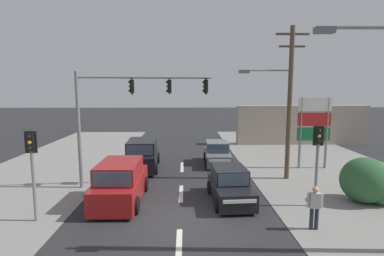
{
  "coord_description": "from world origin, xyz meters",
  "views": [
    {
      "loc": [
        0.22,
        -11.22,
        5.15
      ],
      "look_at": [
        0.56,
        4.0,
        3.13
      ],
      "focal_mm": 28.0,
      "sensor_mm": 36.0,
      "label": 1
    }
  ],
  "objects_px": {
    "pedestal_signal_left_kerb": "(32,161)",
    "suv_oncoming_mid": "(121,183)",
    "pedestrian_at_kerb": "(315,205)",
    "suv_oncoming_near": "(142,155)",
    "hatchback_receding_far": "(217,154)",
    "pedestal_signal_right_kerb": "(318,152)",
    "utility_pole_midground_right": "(287,98)",
    "traffic_signal_mast": "(126,104)",
    "hatchback_crossing_left": "(230,186)",
    "shopping_plaza_sign": "(314,123)"
  },
  "relations": [
    {
      "from": "traffic_signal_mast",
      "to": "pedestrian_at_kerb",
      "type": "relative_size",
      "value": 4.21
    },
    {
      "from": "utility_pole_midground_right",
      "to": "suv_oncoming_mid",
      "type": "relative_size",
      "value": 1.87
    },
    {
      "from": "pedestal_signal_left_kerb",
      "to": "hatchback_receding_far",
      "type": "relative_size",
      "value": 0.97
    },
    {
      "from": "traffic_signal_mast",
      "to": "pedestrian_at_kerb",
      "type": "xyz_separation_m",
      "value": [
        7.75,
        -5.11,
        -3.43
      ]
    },
    {
      "from": "pedestal_signal_left_kerb",
      "to": "hatchback_crossing_left",
      "type": "distance_m",
      "value": 8.31
    },
    {
      "from": "utility_pole_midground_right",
      "to": "pedestal_signal_left_kerb",
      "type": "height_order",
      "value": "utility_pole_midground_right"
    },
    {
      "from": "hatchback_receding_far",
      "to": "pedestrian_at_kerb",
      "type": "xyz_separation_m",
      "value": [
        2.51,
        -9.73,
        0.22
      ]
    },
    {
      "from": "suv_oncoming_mid",
      "to": "pedestrian_at_kerb",
      "type": "distance_m",
      "value": 8.19
    },
    {
      "from": "suv_oncoming_near",
      "to": "pedestrian_at_kerb",
      "type": "relative_size",
      "value": 2.83
    },
    {
      "from": "shopping_plaza_sign",
      "to": "hatchback_receding_far",
      "type": "xyz_separation_m",
      "value": [
        -6.02,
        1.29,
        -2.28
      ]
    },
    {
      "from": "pedestrian_at_kerb",
      "to": "suv_oncoming_mid",
      "type": "bearing_deg",
      "value": 159.07
    },
    {
      "from": "pedestal_signal_left_kerb",
      "to": "hatchback_crossing_left",
      "type": "xyz_separation_m",
      "value": [
        7.88,
        2.03,
        -1.71
      ]
    },
    {
      "from": "shopping_plaza_sign",
      "to": "utility_pole_midground_right",
      "type": "bearing_deg",
      "value": -138.99
    },
    {
      "from": "traffic_signal_mast",
      "to": "pedestal_signal_left_kerb",
      "type": "relative_size",
      "value": 1.93
    },
    {
      "from": "suv_oncoming_mid",
      "to": "hatchback_receding_far",
      "type": "distance_m",
      "value": 8.53
    },
    {
      "from": "traffic_signal_mast",
      "to": "hatchback_crossing_left",
      "type": "xyz_separation_m",
      "value": [
        5.1,
        -2.15,
        -3.65
      ]
    },
    {
      "from": "suv_oncoming_near",
      "to": "pedestrian_at_kerb",
      "type": "bearing_deg",
      "value": -49.1
    },
    {
      "from": "pedestal_signal_right_kerb",
      "to": "pedestal_signal_left_kerb",
      "type": "height_order",
      "value": "same"
    },
    {
      "from": "suv_oncoming_near",
      "to": "hatchback_crossing_left",
      "type": "xyz_separation_m",
      "value": [
        4.82,
        -5.66,
        -0.18
      ]
    },
    {
      "from": "pedestal_signal_right_kerb",
      "to": "suv_oncoming_mid",
      "type": "relative_size",
      "value": 0.78
    },
    {
      "from": "pedestal_signal_right_kerb",
      "to": "hatchback_crossing_left",
      "type": "relative_size",
      "value": 0.96
    },
    {
      "from": "pedestal_signal_left_kerb",
      "to": "suv_oncoming_near",
      "type": "bearing_deg",
      "value": 68.3
    },
    {
      "from": "traffic_signal_mast",
      "to": "suv_oncoming_mid",
      "type": "height_order",
      "value": "traffic_signal_mast"
    },
    {
      "from": "pedestal_signal_left_kerb",
      "to": "suv_oncoming_near",
      "type": "relative_size",
      "value": 0.77
    },
    {
      "from": "pedestal_signal_left_kerb",
      "to": "pedestrian_at_kerb",
      "type": "bearing_deg",
      "value": -5.07
    },
    {
      "from": "pedestal_signal_left_kerb",
      "to": "traffic_signal_mast",
      "type": "bearing_deg",
      "value": 56.3
    },
    {
      "from": "pedestal_signal_left_kerb",
      "to": "shopping_plaza_sign",
      "type": "height_order",
      "value": "shopping_plaza_sign"
    },
    {
      "from": "suv_oncoming_near",
      "to": "hatchback_receding_far",
      "type": "xyz_separation_m",
      "value": [
        4.96,
        1.11,
        -0.18
      ]
    },
    {
      "from": "traffic_signal_mast",
      "to": "hatchback_receding_far",
      "type": "relative_size",
      "value": 1.87
    },
    {
      "from": "shopping_plaza_sign",
      "to": "hatchback_receding_far",
      "type": "height_order",
      "value": "shopping_plaza_sign"
    },
    {
      "from": "pedestal_signal_left_kerb",
      "to": "pedestrian_at_kerb",
      "type": "xyz_separation_m",
      "value": [
        10.53,
        -0.93,
        -1.49
      ]
    },
    {
      "from": "utility_pole_midground_right",
      "to": "pedestrian_at_kerb",
      "type": "height_order",
      "value": "utility_pole_midground_right"
    },
    {
      "from": "traffic_signal_mast",
      "to": "pedestal_signal_right_kerb",
      "type": "distance_m",
      "value": 9.42
    },
    {
      "from": "pedestrian_at_kerb",
      "to": "hatchback_crossing_left",
      "type": "bearing_deg",
      "value": 131.83
    },
    {
      "from": "utility_pole_midground_right",
      "to": "suv_oncoming_near",
      "type": "distance_m",
      "value": 9.52
    },
    {
      "from": "pedestal_signal_left_kerb",
      "to": "suv_oncoming_mid",
      "type": "relative_size",
      "value": 0.78
    },
    {
      "from": "hatchback_crossing_left",
      "to": "hatchback_receding_far",
      "type": "bearing_deg",
      "value": 88.82
    },
    {
      "from": "traffic_signal_mast",
      "to": "hatchback_receding_far",
      "type": "bearing_deg",
      "value": 41.47
    },
    {
      "from": "suv_oncoming_mid",
      "to": "traffic_signal_mast",
      "type": "bearing_deg",
      "value": 92.41
    },
    {
      "from": "traffic_signal_mast",
      "to": "pedestal_signal_left_kerb",
      "type": "xyz_separation_m",
      "value": [
        -2.78,
        -4.17,
        -1.94
      ]
    },
    {
      "from": "hatchback_crossing_left",
      "to": "traffic_signal_mast",
      "type": "bearing_deg",
      "value": 157.15
    },
    {
      "from": "suv_oncoming_mid",
      "to": "pedestal_signal_right_kerb",
      "type": "bearing_deg",
      "value": -4.98
    },
    {
      "from": "pedestal_signal_right_kerb",
      "to": "traffic_signal_mast",
      "type": "bearing_deg",
      "value": 161.43
    },
    {
      "from": "utility_pole_midground_right",
      "to": "hatchback_receding_far",
      "type": "xyz_separation_m",
      "value": [
        -3.47,
        3.51,
        -3.9
      ]
    },
    {
      "from": "hatchback_crossing_left",
      "to": "pedestrian_at_kerb",
      "type": "bearing_deg",
      "value": -48.17
    },
    {
      "from": "utility_pole_midground_right",
      "to": "shopping_plaza_sign",
      "type": "bearing_deg",
      "value": 41.01
    },
    {
      "from": "pedestal_signal_left_kerb",
      "to": "pedestrian_at_kerb",
      "type": "relative_size",
      "value": 2.18
    },
    {
      "from": "pedestal_signal_right_kerb",
      "to": "utility_pole_midground_right",
      "type": "bearing_deg",
      "value": 90.46
    },
    {
      "from": "shopping_plaza_sign",
      "to": "hatchback_crossing_left",
      "type": "xyz_separation_m",
      "value": [
        -6.16,
        -5.48,
        -2.28
      ]
    },
    {
      "from": "utility_pole_midground_right",
      "to": "pedestal_signal_right_kerb",
      "type": "xyz_separation_m",
      "value": [
        0.03,
        -4.05,
        -2.19
      ]
    }
  ]
}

